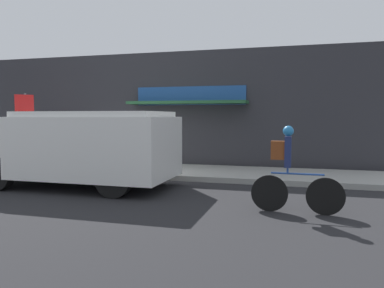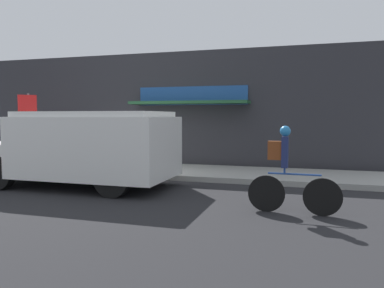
{
  "view_description": "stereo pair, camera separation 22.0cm",
  "coord_description": "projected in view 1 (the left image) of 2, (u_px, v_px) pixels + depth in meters",
  "views": [
    {
      "loc": [
        5.72,
        -10.18,
        1.88
      ],
      "look_at": [
        2.9,
        -0.2,
        1.1
      ],
      "focal_mm": 35.0,
      "sensor_mm": 36.0,
      "label": 1
    },
    {
      "loc": [
        5.93,
        -10.12,
        1.88
      ],
      "look_at": [
        2.9,
        -0.2,
        1.1
      ],
      "focal_mm": 35.0,
      "sensor_mm": 36.0,
      "label": 2
    }
  ],
  "objects": [
    {
      "name": "trash_bin",
      "position": [
        44.0,
        150.0,
        14.15
      ],
      "size": [
        0.49,
        0.49,
        0.9
      ],
      "color": "#2D5138",
      "rests_on": "sidewalk"
    },
    {
      "name": "school_bus",
      "position": [
        84.0,
        147.0,
        9.81
      ],
      "size": [
        5.24,
        2.71,
        1.99
      ],
      "rotation": [
        0.0,
        0.0,
        -0.0
      ],
      "color": "white",
      "rests_on": "ground_plane"
    },
    {
      "name": "stop_sign_post",
      "position": [
        25.0,
        118.0,
        12.68
      ],
      "size": [
        0.45,
        0.45,
        2.49
      ],
      "color": "slate",
      "rests_on": "sidewalk"
    },
    {
      "name": "sidewalk",
      "position": [
        122.0,
        169.0,
        12.71
      ],
      "size": [
        28.0,
        2.61,
        0.16
      ],
      "color": "#999993",
      "rests_on": "ground_plane"
    },
    {
      "name": "cyclist",
      "position": [
        291.0,
        172.0,
        7.21
      ],
      "size": [
        1.76,
        0.21,
        1.69
      ],
      "rotation": [
        0.0,
        0.0,
        -0.02
      ],
      "color": "black",
      "rests_on": "ground_plane"
    },
    {
      "name": "ground_plane",
      "position": [
        103.0,
        177.0,
        11.46
      ],
      "size": [
        70.0,
        70.0,
        0.0
      ],
      "primitive_type": "plane",
      "color": "#232326"
    },
    {
      "name": "storefront",
      "position": [
        142.0,
        110.0,
        14.07
      ],
      "size": [
        17.19,
        1.06,
        4.21
      ],
      "color": "#2D2D33",
      "rests_on": "ground_plane"
    }
  ]
}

